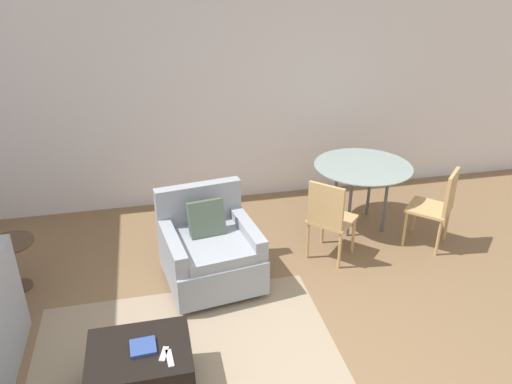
# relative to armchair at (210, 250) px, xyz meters

# --- Properties ---
(wall_back) EXTENTS (12.00, 0.06, 2.75)m
(wall_back) POSITION_rel_armchair_xyz_m (0.31, 1.81, 1.03)
(wall_back) COLOR white
(wall_back) RESTS_ON ground_plane
(area_rug) EXTENTS (2.43, 1.66, 0.01)m
(area_rug) POSITION_rel_armchair_xyz_m (-0.34, -0.96, -0.34)
(area_rug) COLOR gray
(area_rug) RESTS_ON ground_plane
(armchair) EXTENTS (0.97, 1.01, 0.89)m
(armchair) POSITION_rel_armchair_xyz_m (0.00, 0.00, 0.00)
(armchair) COLOR #999EA8
(armchair) RESTS_ON ground_plane
(ottoman) EXTENTS (0.73, 0.59, 0.40)m
(ottoman) POSITION_rel_armchair_xyz_m (-0.68, -1.28, -0.13)
(ottoman) COLOR black
(ottoman) RESTS_ON ground_plane
(book_stack) EXTENTS (0.19, 0.19, 0.02)m
(book_stack) POSITION_rel_armchair_xyz_m (-0.65, -1.27, 0.07)
(book_stack) COLOR #2D478C
(book_stack) RESTS_ON ottoman
(tv_remote_primary) EXTENTS (0.05, 0.17, 0.01)m
(tv_remote_primary) POSITION_rel_armchair_xyz_m (-0.47, -1.41, 0.06)
(tv_remote_primary) COLOR #B7B7BC
(tv_remote_primary) RESTS_ON ottoman
(tv_remote_secondary) EXTENTS (0.08, 0.14, 0.01)m
(tv_remote_secondary) POSITION_rel_armchair_xyz_m (-0.51, -1.36, 0.06)
(tv_remote_secondary) COLOR #B7B7BC
(tv_remote_secondary) RESTS_ON ottoman
(side_table) EXTENTS (0.45, 0.45, 0.51)m
(side_table) POSITION_rel_armchair_xyz_m (-1.83, 0.28, 0.02)
(side_table) COLOR #4C3828
(side_table) RESTS_ON ground_plane
(dining_table) EXTENTS (1.10, 1.10, 0.76)m
(dining_table) POSITION_rel_armchair_xyz_m (1.86, 0.72, 0.33)
(dining_table) COLOR #8C9E99
(dining_table) RESTS_ON ground_plane
(dining_chair_near_left) EXTENTS (0.59, 0.59, 0.90)m
(dining_chair_near_left) POSITION_rel_armchair_xyz_m (1.25, 0.10, 0.17)
(dining_chair_near_left) COLOR tan
(dining_chair_near_left) RESTS_ON ground_plane
(dining_chair_near_right) EXTENTS (0.59, 0.59, 0.90)m
(dining_chair_near_right) POSITION_rel_armchair_xyz_m (2.48, 0.10, 0.17)
(dining_chair_near_right) COLOR tan
(dining_chair_near_right) RESTS_ON ground_plane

